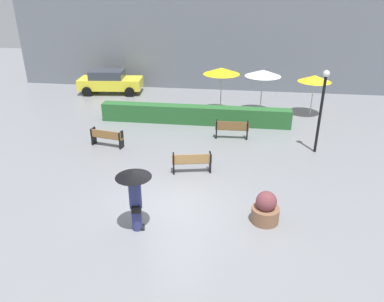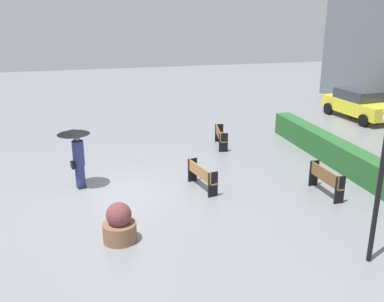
{
  "view_description": "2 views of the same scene",
  "coord_description": "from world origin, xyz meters",
  "views": [
    {
      "loc": [
        2.12,
        -10.35,
        7.03
      ],
      "look_at": [
        0.32,
        2.77,
        0.94
      ],
      "focal_mm": 34.74,
      "sensor_mm": 36.0,
      "label": 1
    },
    {
      "loc": [
        13.4,
        -0.95,
        5.89
      ],
      "look_at": [
        -1.18,
        2.81,
        0.85
      ],
      "focal_mm": 40.98,
      "sensor_mm": 36.0,
      "label": 2
    }
  ],
  "objects": [
    {
      "name": "bench_back_row",
      "position": [
        1.75,
        6.52,
        0.54
      ],
      "size": [
        1.61,
        0.38,
        0.9
      ],
      "color": "brown",
      "rests_on": "ground"
    },
    {
      "name": "ground_plane",
      "position": [
        0.0,
        0.0,
        0.0
      ],
      "size": [
        60.0,
        60.0,
        0.0
      ],
      "primitive_type": "plane",
      "color": "gray"
    },
    {
      "name": "parked_car",
      "position": [
        -6.82,
        13.58,
        0.82
      ],
      "size": [
        4.36,
        2.32,
        1.57
      ],
      "color": "yellow",
      "rests_on": "ground"
    },
    {
      "name": "pedestrian_with_umbrella",
      "position": [
        -0.84,
        -1.22,
        1.37
      ],
      "size": [
        1.06,
        1.06,
        2.05
      ],
      "color": "navy",
      "rests_on": "ground"
    },
    {
      "name": "patio_umbrella_yellow",
      "position": [
        0.94,
        10.29,
        2.46
      ],
      "size": [
        2.05,
        2.05,
        2.64
      ],
      "color": "silver",
      "rests_on": "ground"
    },
    {
      "name": "planter_pot",
      "position": [
        3.08,
        -0.24,
        0.46
      ],
      "size": [
        0.88,
        0.88,
        1.08
      ],
      "color": "brown",
      "rests_on": "ground"
    },
    {
      "name": "building_facade",
      "position": [
        0.0,
        16.0,
        4.03
      ],
      "size": [
        28.0,
        1.2,
        8.07
      ],
      "primitive_type": "cube",
      "color": "slate",
      "rests_on": "ground"
    },
    {
      "name": "lamp_post",
      "position": [
        5.54,
        5.5,
        2.28
      ],
      "size": [
        0.28,
        0.28,
        3.68
      ],
      "color": "black",
      "rests_on": "ground"
    },
    {
      "name": "hedge_strip",
      "position": [
        -0.31,
        8.4,
        0.48
      ],
      "size": [
        10.14,
        0.7,
        0.96
      ],
      "primitive_type": "cube",
      "color": "#28602D",
      "rests_on": "ground"
    },
    {
      "name": "bench_far_left",
      "position": [
        -3.94,
        4.8,
        0.48
      ],
      "size": [
        1.61,
        0.65,
        0.81
      ],
      "color": "olive",
      "rests_on": "ground"
    },
    {
      "name": "patio_umbrella_white",
      "position": [
        3.23,
        10.54,
        2.36
      ],
      "size": [
        2.01,
        2.01,
        2.54
      ],
      "color": "silver",
      "rests_on": "ground"
    },
    {
      "name": "bench_mid_center",
      "position": [
        0.32,
        2.75,
        0.5
      ],
      "size": [
        1.61,
        0.64,
        0.84
      ],
      "color": "#9E7242",
      "rests_on": "ground"
    },
    {
      "name": "patio_umbrella_yellow_far",
      "position": [
        6.06,
        10.56,
        2.14
      ],
      "size": [
        1.82,
        1.82,
        2.32
      ],
      "color": "silver",
      "rests_on": "ground"
    }
  ]
}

